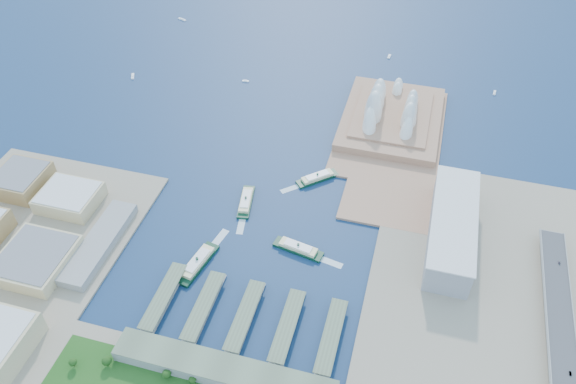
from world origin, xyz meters
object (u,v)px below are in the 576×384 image
(ferry_a, at_px, (246,200))
(ferry_b, at_px, (317,176))
(ferry_d, at_px, (298,247))
(car_b, at_px, (570,373))
(ferry_c, at_px, (197,261))
(opera_house, at_px, (394,103))
(toaster_building, at_px, (452,228))
(car_c, at_px, (559,263))

(ferry_a, xyz_separation_m, ferry_b, (70.64, 62.35, -0.04))
(ferry_d, xyz_separation_m, car_b, (263.35, -85.20, 10.37))
(ferry_a, distance_m, ferry_c, 103.39)
(ferry_a, height_order, ferry_b, ferry_a)
(ferry_c, relative_size, ferry_d, 1.11)
(opera_house, distance_m, car_b, 395.59)
(ferry_c, distance_m, ferry_d, 107.17)
(opera_house, xyz_separation_m, ferry_a, (-141.37, -202.45, -26.93))
(ferry_a, bearing_deg, ferry_d, -44.70)
(ferry_d, bearing_deg, ferry_b, 13.92)
(toaster_building, bearing_deg, ferry_a, -179.39)
(ferry_b, height_order, car_b, car_b)
(opera_house, bearing_deg, ferry_b, -116.79)
(ferry_c, bearing_deg, car_c, -154.51)
(ferry_b, xyz_separation_m, car_c, (269.73, -74.55, 10.44))
(ferry_c, distance_m, car_c, 370.36)
(opera_house, height_order, ferry_b, opera_house)
(ferry_c, height_order, car_b, car_b)
(opera_house, bearing_deg, toaster_building, -65.77)
(ferry_a, distance_m, car_b, 367.83)
(opera_house, height_order, car_c, opera_house)
(ferry_a, height_order, ferry_d, ferry_d)
(toaster_building, xyz_separation_m, ferry_a, (-231.37, -2.45, -15.43))
(opera_house, xyz_separation_m, ferry_c, (-160.27, -304.10, -26.24))
(opera_house, distance_m, ferry_c, 344.74)
(ferry_b, bearing_deg, ferry_c, -71.03)
(car_b, xyz_separation_m, car_c, (0.00, 126.85, -0.10))
(ferry_a, bearing_deg, opera_house, 45.33)
(ferry_a, xyz_separation_m, car_b, (340.37, -139.05, 10.50))
(ferry_b, xyz_separation_m, ferry_c, (-89.54, -163.99, 0.73))
(opera_house, relative_size, car_c, 41.41)
(ferry_a, height_order, ferry_c, ferry_c)
(ferry_b, height_order, car_c, car_c)
(opera_house, height_order, ferry_a, opera_house)
(ferry_a, xyz_separation_m, car_c, (340.37, -12.20, 10.41))
(ferry_d, bearing_deg, ferry_c, 127.26)
(ferry_a, bearing_deg, car_b, -31.97)
(ferry_c, xyz_separation_m, ferry_d, (95.92, 47.79, -0.56))
(toaster_building, distance_m, ferry_c, 271.45)
(toaster_building, bearing_deg, car_b, -52.39)
(ferry_b, relative_size, car_c, 12.26)
(car_b, bearing_deg, car_c, -90.00)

